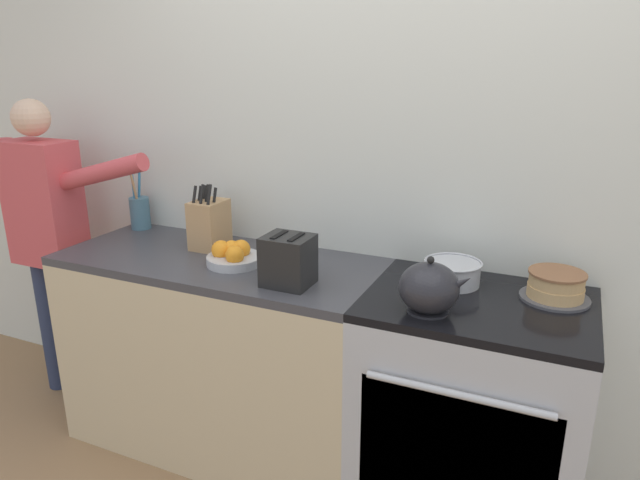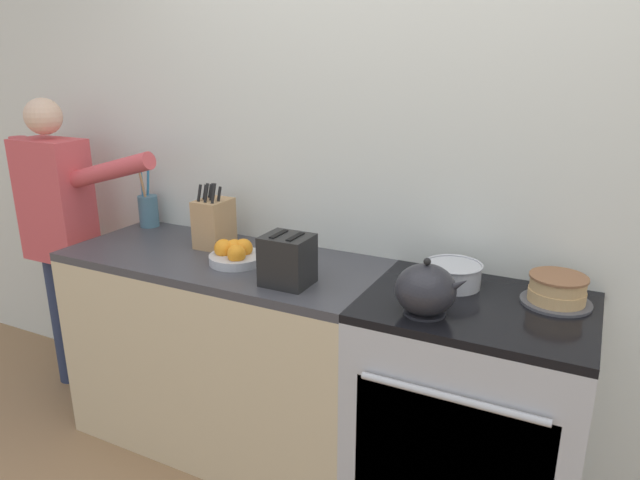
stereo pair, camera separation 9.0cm
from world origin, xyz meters
name	(u,v)px [view 1 (the left image)]	position (x,y,z in m)	size (l,w,h in m)	color
wall_back	(413,160)	(0.00, 0.61, 1.30)	(8.00, 0.04, 2.60)	silver
counter_cabinet	(223,353)	(-0.73, 0.29, 0.44)	(1.36, 0.59, 0.89)	beige
stove_range	(468,412)	(0.34, 0.29, 0.44)	(0.77, 0.62, 0.89)	#B7BABF
layer_cake	(556,286)	(0.58, 0.41, 0.93)	(0.23, 0.23, 0.10)	#4C4C51
tea_kettle	(430,288)	(0.20, 0.13, 0.97)	(0.24, 0.20, 0.19)	#232328
mixing_bowl	(452,272)	(0.22, 0.41, 0.93)	(0.21, 0.21, 0.09)	#B7BABF
knife_block	(209,224)	(-0.83, 0.40, 1.00)	(0.13, 0.16, 0.29)	tan
utensil_crock	(140,212)	(-1.31, 0.51, 0.97)	(0.09, 0.09, 0.31)	#477084
fruit_bowl	(233,255)	(-0.63, 0.26, 0.92)	(0.22, 0.22, 0.10)	#B7BABF
toaster	(288,260)	(-0.32, 0.16, 0.98)	(0.19, 0.15, 0.19)	black
person_baker	(49,228)	(-1.71, 0.31, 0.89)	(0.89, 0.20, 1.51)	#283351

